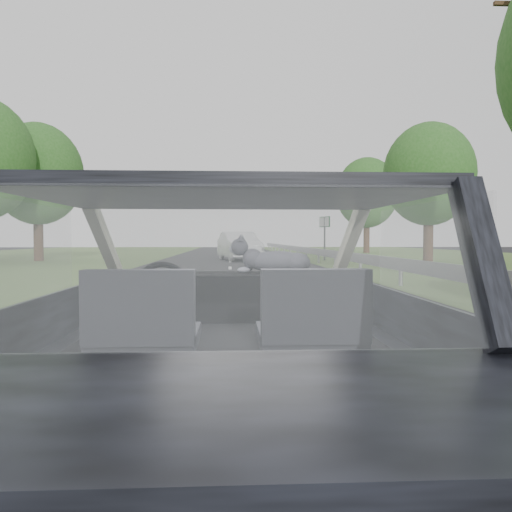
{
  "coord_description": "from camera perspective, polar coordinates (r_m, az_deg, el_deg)",
  "views": [
    {
      "loc": [
        0.01,
        -2.65,
        1.23
      ],
      "look_at": [
        0.18,
        0.59,
        1.12
      ],
      "focal_mm": 35.0,
      "sensor_mm": 36.0,
      "label": 1
    }
  ],
  "objects": [
    {
      "name": "guardrail",
      "position": [
        13.38,
        15.75,
        -0.86
      ],
      "size": [
        0.05,
        90.0,
        0.32
      ],
      "primitive_type": "cube",
      "color": "#999999",
      "rests_on": "ground"
    },
    {
      "name": "cat",
      "position": [
        3.32,
        2.45,
        -0.51
      ],
      "size": [
        0.6,
        0.31,
        0.26
      ],
      "primitive_type": "ellipsoid",
      "rotation": [
        0.0,
        0.0,
        -0.24
      ],
      "color": "slate",
      "rests_on": "dashboard"
    },
    {
      "name": "tree_2",
      "position": [
        27.42,
        19.14,
        6.65
      ],
      "size": [
        6.04,
        6.04,
        7.01
      ],
      "primitive_type": null,
      "rotation": [
        0.0,
        0.0,
        -0.39
      ],
      "color": "#21521A",
      "rests_on": "ground"
    },
    {
      "name": "steering_wheel",
      "position": [
        3.03,
        -10.76,
        -3.89
      ],
      "size": [
        0.36,
        0.36,
        0.04
      ],
      "primitive_type": "torus",
      "color": "black",
      "rests_on": "dashboard"
    },
    {
      "name": "subject_car",
      "position": [
        2.7,
        -3.16,
        -8.76
      ],
      "size": [
        1.8,
        4.0,
        1.45
      ],
      "primitive_type": "cube",
      "color": "black",
      "rests_on": "ground"
    },
    {
      "name": "dashboard",
      "position": [
        3.3,
        -3.13,
        -4.6
      ],
      "size": [
        1.58,
        0.45,
        0.3
      ],
      "primitive_type": "cube",
      "color": "black",
      "rests_on": "subject_car"
    },
    {
      "name": "passenger_seat",
      "position": [
        2.42,
        6.38,
        -6.3
      ],
      "size": [
        0.5,
        0.72,
        0.42
      ],
      "primitive_type": "cube",
      "color": "#21232D",
      "rests_on": "subject_car"
    },
    {
      "name": "tree_6",
      "position": [
        29.93,
        -23.67,
        6.5
      ],
      "size": [
        5.19,
        5.19,
        7.33
      ],
      "primitive_type": null,
      "rotation": [
        0.0,
        0.0,
        0.07
      ],
      "color": "#21521A",
      "rests_on": "ground"
    },
    {
      "name": "ground",
      "position": [
        2.92,
        -3.13,
        -22.86
      ],
      "size": [
        140.0,
        140.0,
        0.0
      ],
      "primitive_type": "plane",
      "color": "black",
      "rests_on": "ground"
    },
    {
      "name": "other_car",
      "position": [
        28.07,
        -1.93,
        1.14
      ],
      "size": [
        2.87,
        5.21,
        1.62
      ],
      "primitive_type": "imported",
      "rotation": [
        0.0,
        0.0,
        0.2
      ],
      "color": "silver",
      "rests_on": "ground"
    },
    {
      "name": "driver_seat",
      "position": [
        2.42,
        -12.76,
        -6.32
      ],
      "size": [
        0.5,
        0.72,
        0.42
      ],
      "primitive_type": "cube",
      "color": "#21232D",
      "rests_on": "subject_car"
    },
    {
      "name": "highway_sign",
      "position": [
        28.22,
        7.85,
        1.99
      ],
      "size": [
        0.49,
        0.94,
        2.47
      ],
      "primitive_type": "cube",
      "rotation": [
        0.0,
        0.0,
        0.42
      ],
      "color": "#155927",
      "rests_on": "ground"
    },
    {
      "name": "tree_3",
      "position": [
        43.92,
        12.54,
        5.53
      ],
      "size": [
        5.3,
        5.3,
        7.94
      ],
      "primitive_type": null,
      "rotation": [
        0.0,
        0.0,
        0.01
      ],
      "color": "#21521A",
      "rests_on": "ground"
    }
  ]
}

